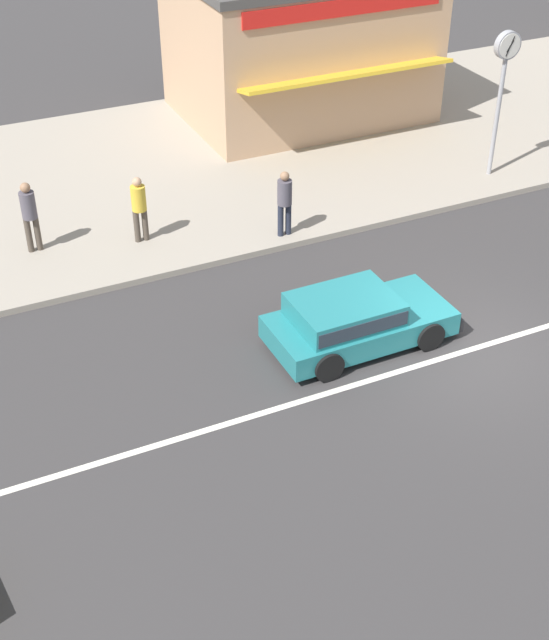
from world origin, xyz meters
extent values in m
plane|color=#383535|center=(0.00, 0.00, 0.00)|extent=(160.00, 160.00, 0.00)
cube|color=silver|center=(0.00, 0.00, 0.00)|extent=(50.40, 0.14, 0.01)
cube|color=#9E9384|center=(0.00, 10.06, 0.07)|extent=(68.00, 10.00, 0.15)
cube|color=teal|center=(-1.82, 1.18, 0.41)|extent=(3.63, 1.67, 0.48)
cube|color=teal|center=(-2.18, 1.17, 0.88)|extent=(2.00, 1.50, 0.46)
cube|color=#28333D|center=(-2.18, 1.17, 0.88)|extent=(1.92, 1.53, 0.29)
cube|color=black|center=(0.04, 1.19, 0.31)|extent=(0.13, 1.62, 0.28)
cube|color=white|center=(0.01, 1.77, 0.51)|extent=(0.08, 0.24, 0.14)
cube|color=white|center=(0.01, 0.61, 0.51)|extent=(0.08, 0.24, 0.14)
cylinder|color=black|center=(-0.70, 1.97, 0.30)|extent=(0.60, 0.22, 0.60)
cylinder|color=black|center=(-0.69, 0.40, 0.30)|extent=(0.60, 0.22, 0.60)
cylinder|color=black|center=(-2.94, 1.95, 0.30)|extent=(0.60, 0.22, 0.60)
cylinder|color=black|center=(-2.93, 0.39, 0.30)|extent=(0.60, 0.22, 0.60)
cylinder|color=#9E9EA3|center=(5.00, 6.19, 1.69)|extent=(0.12, 0.12, 3.09)
cylinder|color=#9E9EA3|center=(5.00, 6.19, 3.58)|extent=(0.70, 0.18, 0.70)
cylinder|color=white|center=(5.00, 6.09, 3.58)|extent=(0.61, 0.02, 0.61)
cylinder|color=white|center=(5.00, 6.28, 3.58)|extent=(0.61, 0.02, 0.61)
cube|color=black|center=(5.00, 6.08, 3.58)|extent=(0.18, 0.01, 0.29)
cube|color=black|center=(5.00, 6.08, 3.58)|extent=(0.20, 0.01, 0.47)
cylinder|color=#4C4238|center=(-6.95, 7.25, 0.57)|extent=(0.14, 0.14, 0.84)
cylinder|color=#4C4238|center=(-6.75, 7.25, 0.57)|extent=(0.14, 0.14, 0.84)
cylinder|color=#514C56|center=(-6.85, 7.25, 1.30)|extent=(0.34, 0.34, 0.63)
sphere|color=#997051|center=(-6.85, 7.25, 1.73)|extent=(0.23, 0.23, 0.23)
cylinder|color=#232838|center=(-1.48, 5.50, 0.55)|extent=(0.14, 0.14, 0.80)
cylinder|color=#232838|center=(-1.28, 5.50, 0.55)|extent=(0.14, 0.14, 0.80)
cylinder|color=#514C56|center=(-1.38, 5.50, 1.24)|extent=(0.34, 0.34, 0.60)
sphere|color=#997051|center=(-1.38, 5.50, 1.65)|extent=(0.22, 0.22, 0.22)
cylinder|color=#4C4238|center=(-4.60, 6.66, 0.55)|extent=(0.14, 0.14, 0.79)
cylinder|color=#4C4238|center=(-4.40, 6.66, 0.55)|extent=(0.14, 0.14, 0.79)
cylinder|color=gold|center=(-4.50, 6.66, 1.24)|extent=(0.34, 0.34, 0.59)
sphere|color=tan|center=(-4.50, 6.66, 1.64)|extent=(0.21, 0.21, 0.21)
cube|color=tan|center=(2.40, 12.34, 2.18)|extent=(6.92, 5.11, 4.05)
cube|color=gold|center=(2.40, 9.43, 2.20)|extent=(6.23, 0.90, 0.28)
cube|color=red|center=(2.40, 9.76, 3.90)|extent=(5.88, 0.08, 0.44)
camera|label=1|loc=(-9.42, -11.09, 10.40)|focal=50.00mm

